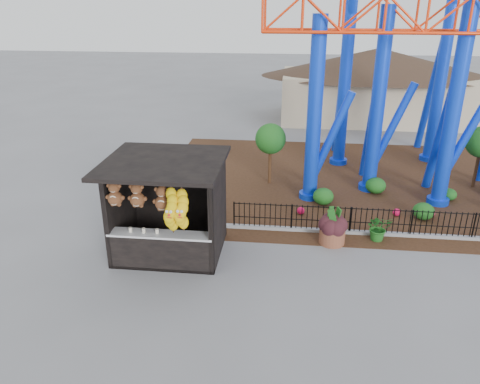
# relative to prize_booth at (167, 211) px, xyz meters

# --- Properties ---
(ground) EXTENTS (120.00, 120.00, 0.00)m
(ground) POSITION_rel_prize_booth_xyz_m (2.99, -0.91, -1.53)
(ground) COLOR slate
(ground) RESTS_ON ground
(mulch_bed) EXTENTS (18.00, 12.00, 0.02)m
(mulch_bed) POSITION_rel_prize_booth_xyz_m (6.99, 7.09, -1.52)
(mulch_bed) COLOR #331E11
(mulch_bed) RESTS_ON ground
(curb) EXTENTS (18.00, 0.18, 0.12)m
(curb) POSITION_rel_prize_booth_xyz_m (6.99, 2.09, -1.47)
(curb) COLOR gray
(curb) RESTS_ON ground
(prize_booth) EXTENTS (3.50, 3.40, 3.12)m
(prize_booth) POSITION_rel_prize_booth_xyz_m (0.00, 0.00, 0.00)
(prize_booth) COLOR black
(prize_booth) RESTS_ON ground
(picket_fence) EXTENTS (12.20, 0.06, 1.00)m
(picket_fence) POSITION_rel_prize_booth_xyz_m (7.89, 2.09, -1.03)
(picket_fence) COLOR black
(picket_fence) RESTS_ON ground
(roller_coaster) EXTENTS (11.00, 6.37, 10.82)m
(roller_coaster) POSITION_rel_prize_booth_xyz_m (8.11, 7.32, 4.91)
(roller_coaster) COLOR #0D3AE4
(roller_coaster) RESTS_ON ground
(terracotta_planter) EXTENTS (1.06, 1.06, 0.54)m
(terracotta_planter) POSITION_rel_prize_booth_xyz_m (5.13, 1.35, -1.26)
(terracotta_planter) COLOR brown
(terracotta_planter) RESTS_ON ground
(planter_foliage) EXTENTS (0.70, 0.70, 0.64)m
(planter_foliage) POSITION_rel_prize_booth_xyz_m (5.13, 1.35, -0.67)
(planter_foliage) COLOR black
(planter_foliage) RESTS_ON terracotta_planter
(potted_plant) EXTENTS (0.90, 0.81, 0.90)m
(potted_plant) POSITION_rel_prize_booth_xyz_m (6.67, 1.75, -1.08)
(potted_plant) COLOR #315B1A
(potted_plant) RESTS_ON ground
(landscaping) EXTENTS (7.79, 3.45, 0.66)m
(landscaping) POSITION_rel_prize_booth_xyz_m (7.61, 4.73, -1.22)
(landscaping) COLOR #195017
(landscaping) RESTS_ON mulch_bed
(pavilion) EXTENTS (15.00, 15.00, 4.80)m
(pavilion) POSITION_rel_prize_booth_xyz_m (8.99, 19.09, 1.54)
(pavilion) COLOR #BFAD8C
(pavilion) RESTS_ON ground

